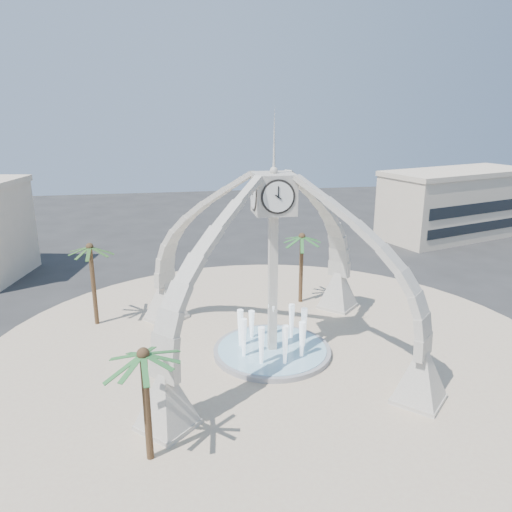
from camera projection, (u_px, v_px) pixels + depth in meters
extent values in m
plane|color=#282828|center=(272.00, 354.00, 34.09)|extent=(140.00, 140.00, 0.00)
cylinder|color=#C6B493|center=(272.00, 353.00, 34.08)|extent=(40.00, 40.00, 0.06)
cube|color=beige|center=(273.00, 287.00, 32.69)|extent=(0.55, 0.55, 9.80)
cube|color=beige|center=(274.00, 193.00, 30.93)|extent=(2.50, 2.50, 2.50)
cone|color=beige|center=(274.00, 140.00, 30.00)|extent=(0.20, 0.20, 4.00)
cylinder|color=white|center=(278.00, 197.00, 29.71)|extent=(1.84, 0.04, 1.84)
pyramid|color=beige|center=(338.00, 290.00, 41.47)|extent=(3.80, 3.80, 3.20)
pyramid|color=beige|center=(166.00, 301.00, 39.14)|extent=(3.80, 3.80, 3.20)
pyramid|color=beige|center=(166.00, 401.00, 25.79)|extent=(3.80, 3.80, 3.20)
pyramid|color=beige|center=(420.00, 377.00, 28.13)|extent=(3.80, 3.80, 3.20)
cylinder|color=#99989B|center=(272.00, 351.00, 34.03)|extent=(8.00, 8.00, 0.40)
cylinder|color=#94C8DE|center=(272.00, 348.00, 33.97)|extent=(7.40, 7.40, 0.04)
cone|color=white|center=(272.00, 327.00, 33.51)|extent=(0.60, 0.60, 3.20)
cube|color=beige|center=(456.00, 206.00, 64.33)|extent=(21.49, 13.79, 8.00)
cube|color=beige|center=(460.00, 172.00, 63.10)|extent=(21.87, 14.17, 0.60)
cylinder|color=brown|center=(94.00, 286.00, 37.85)|extent=(0.34, 0.34, 6.36)
cylinder|color=brown|center=(301.00, 269.00, 42.31)|extent=(0.35, 0.35, 5.98)
cylinder|color=brown|center=(147.00, 407.00, 23.10)|extent=(0.35, 0.35, 5.69)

